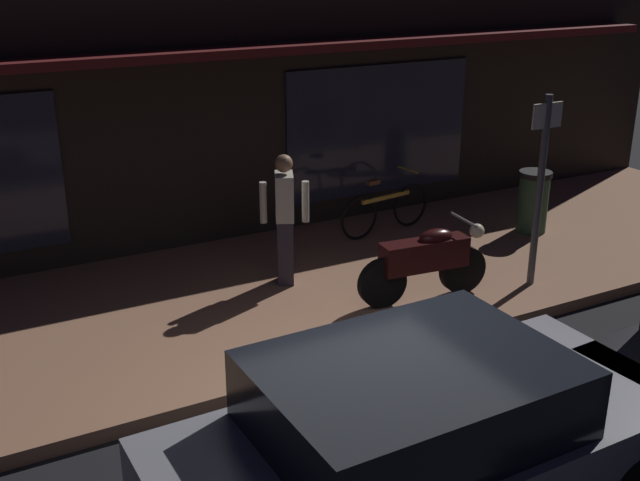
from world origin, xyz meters
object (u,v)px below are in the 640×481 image
object	(u,v)px
person_bystander	(285,217)
parked_car_near	(421,443)
trash_bin	(533,201)
motorcycle	(426,261)
sign_post	(541,180)
bicycle_parked	(385,209)

from	to	relation	value
person_bystander	parked_car_near	bearing A→B (deg)	-102.72
trash_bin	parked_car_near	world-z (taller)	parked_car_near
motorcycle	sign_post	size ratio (longest dim) A/B	0.71
parked_car_near	trash_bin	bearing A→B (deg)	40.22
trash_bin	parked_car_near	size ratio (longest dim) A/B	0.23
bicycle_parked	trash_bin	xyz separation A→B (m)	(1.96, -1.00, 0.11)
sign_post	trash_bin	xyz separation A→B (m)	(1.36, 1.48, -0.89)
bicycle_parked	trash_bin	bearing A→B (deg)	-27.08
motorcycle	parked_car_near	distance (m)	3.78
bicycle_parked	person_bystander	bearing A→B (deg)	-155.45
person_bystander	parked_car_near	world-z (taller)	person_bystander
person_bystander	sign_post	distance (m)	3.15
motorcycle	person_bystander	world-z (taller)	person_bystander
trash_bin	parked_car_near	distance (m)	6.62
bicycle_parked	sign_post	xyz separation A→B (m)	(0.60, -2.48, 1.00)
trash_bin	sign_post	bearing A→B (deg)	-132.52
person_bystander	trash_bin	world-z (taller)	person_bystander
motorcycle	person_bystander	distance (m)	1.82
motorcycle	parked_car_near	xyz separation A→B (m)	(-2.24, -3.05, 0.06)
motorcycle	bicycle_parked	world-z (taller)	motorcycle
bicycle_parked	parked_car_near	size ratio (longest dim) A/B	0.40
bicycle_parked	person_bystander	world-z (taller)	person_bystander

